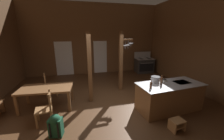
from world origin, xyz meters
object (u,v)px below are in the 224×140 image
at_px(stockpot_on_counter, 155,79).
at_px(dining_table, 46,90).
at_px(backpack, 56,125).
at_px(mixing_bowl_on_counter, 164,81).
at_px(ladderback_chair_by_post, 46,108).
at_px(bottle_short_on_counter, 151,85).
at_px(bottle_tall_on_counter, 161,81).
at_px(kitchen_island, 169,96).
at_px(step_stool, 177,124).
at_px(stove_range, 144,65).
at_px(ladderback_chair_near_window, 49,86).

bearing_deg(stockpot_on_counter, dining_table, 166.23).
height_order(backpack, mixing_bowl_on_counter, mixing_bowl_on_counter).
xyz_separation_m(dining_table, ladderback_chair_by_post, (0.15, -0.91, -0.20)).
bearing_deg(ladderback_chair_by_post, bottle_short_on_counter, -7.21).
xyz_separation_m(bottle_tall_on_counter, bottle_short_on_counter, (-0.49, -0.21, -0.03)).
xyz_separation_m(dining_table, mixing_bowl_on_counter, (3.96, -0.86, 0.31)).
height_order(kitchen_island, step_stool, kitchen_island).
height_order(kitchen_island, backpack, kitchen_island).
xyz_separation_m(mixing_bowl_on_counter, bottle_tall_on_counter, (-0.27, -0.22, 0.09)).
relative_size(kitchen_island, dining_table, 1.27).
bearing_deg(stove_range, bottle_tall_on_counter, -110.30).
xyz_separation_m(dining_table, bottle_tall_on_counter, (3.69, -1.08, 0.40)).
height_order(stove_range, mixing_bowl_on_counter, stove_range).
bearing_deg(dining_table, step_stool, -29.94).
xyz_separation_m(backpack, bottle_short_on_counter, (2.71, 0.24, 0.71)).
relative_size(kitchen_island, ladderback_chair_by_post, 2.35).
bearing_deg(backpack, kitchen_island, 6.95).
bearing_deg(stockpot_on_counter, mixing_bowl_on_counter, 2.60).
relative_size(dining_table, backpack, 2.96).
relative_size(backpack, mixing_bowl_on_counter, 3.47).
distance_m(dining_table, backpack, 1.64).
height_order(stove_range, step_stool, stove_range).
bearing_deg(dining_table, kitchen_island, -15.27).
bearing_deg(bottle_short_on_counter, ladderback_chair_near_window, 145.76).
height_order(ladderback_chair_near_window, stockpot_on_counter, stockpot_on_counter).
relative_size(step_stool, dining_table, 0.22).
height_order(kitchen_island, stockpot_on_counter, stockpot_on_counter).
bearing_deg(mixing_bowl_on_counter, dining_table, 167.68).
relative_size(mixing_bowl_on_counter, bottle_short_on_counter, 0.70).
bearing_deg(backpack, ladderback_chair_near_window, 103.34).
xyz_separation_m(ladderback_chair_near_window, mixing_bowl_on_counter, (4.05, -1.81, 0.51)).
xyz_separation_m(kitchen_island, backpack, (-3.53, -0.43, -0.15)).
distance_m(kitchen_island, backpack, 3.56).
bearing_deg(mixing_bowl_on_counter, backpack, -169.12).
bearing_deg(step_stool, bottle_tall_on_counter, 85.05).
relative_size(ladderback_chair_near_window, stockpot_on_counter, 2.61).
relative_size(dining_table, bottle_short_on_counter, 7.15).
bearing_deg(stove_range, ladderback_chair_by_post, -140.97).
height_order(kitchen_island, dining_table, kitchen_island).
bearing_deg(dining_table, stove_range, 31.67).
distance_m(kitchen_island, dining_table, 4.18).
bearing_deg(step_stool, mixing_bowl_on_counter, 73.67).
relative_size(dining_table, stockpot_on_counter, 4.85).
relative_size(stove_range, bottle_tall_on_counter, 4.23).
xyz_separation_m(step_stool, mixing_bowl_on_counter, (0.35, 1.21, 0.78)).
bearing_deg(dining_table, ladderback_chair_by_post, -80.77).
relative_size(stove_range, backpack, 2.21).
relative_size(step_stool, backpack, 0.65).
height_order(step_stool, bottle_short_on_counter, bottle_short_on_counter).
bearing_deg(kitchen_island, bottle_short_on_counter, -166.83).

